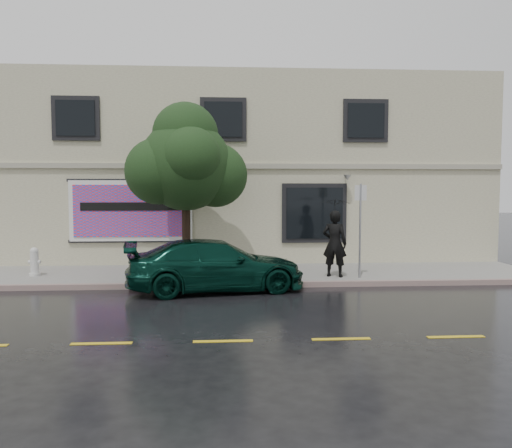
{
  "coord_description": "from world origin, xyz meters",
  "views": [
    {
      "loc": [
        0.05,
        -12.51,
        2.79
      ],
      "look_at": [
        0.96,
        2.2,
        1.76
      ],
      "focal_mm": 35.0,
      "sensor_mm": 36.0,
      "label": 1
    }
  ],
  "objects": [
    {
      "name": "pedestrian",
      "position": [
        3.35,
        2.28,
        1.16
      ],
      "size": [
        0.87,
        0.74,
        2.01
      ],
      "primitive_type": "imported",
      "rotation": [
        0.0,
        0.0,
        2.71
      ],
      "color": "black",
      "rests_on": "sidewalk"
    },
    {
      "name": "building",
      "position": [
        0.0,
        9.0,
        3.5
      ],
      "size": [
        20.0,
        8.12,
        7.0
      ],
      "color": "beige",
      "rests_on": "ground"
    },
    {
      "name": "car",
      "position": [
        -0.21,
        1.13,
        0.71
      ],
      "size": [
        5.14,
        2.91,
        1.41
      ],
      "primitive_type": "imported",
      "rotation": [
        0.0,
        0.0,
        1.74
      ],
      "color": "black",
      "rests_on": "ground"
    },
    {
      "name": "curb",
      "position": [
        0.0,
        1.5,
        0.07
      ],
      "size": [
        20.0,
        0.18,
        0.16
      ],
      "primitive_type": "cube",
      "color": "slate",
      "rests_on": "ground"
    },
    {
      "name": "sign_pole",
      "position": [
        4.05,
        2.04,
        1.82
      ],
      "size": [
        0.34,
        0.09,
        2.81
      ],
      "rotation": [
        0.0,
        0.0,
        -0.2
      ],
      "color": "#919299",
      "rests_on": "sidewalk"
    },
    {
      "name": "umbrella",
      "position": [
        3.35,
        2.28,
        2.51
      ],
      "size": [
        1.08,
        1.08,
        0.7
      ],
      "primitive_type": "imported",
      "rotation": [
        0.0,
        0.0,
        -0.16
      ],
      "color": "black",
      "rests_on": "pedestrian"
    },
    {
      "name": "sidewalk",
      "position": [
        0.0,
        3.25,
        0.07
      ],
      "size": [
        20.0,
        3.5,
        0.15
      ],
      "primitive_type": "cube",
      "color": "gray",
      "rests_on": "ground"
    },
    {
      "name": "billboard",
      "position": [
        -3.2,
        4.92,
        2.05
      ],
      "size": [
        4.3,
        0.16,
        2.2
      ],
      "color": "white",
      "rests_on": "ground"
    },
    {
      "name": "ground",
      "position": [
        0.0,
        0.0,
        0.0
      ],
      "size": [
        90.0,
        90.0,
        0.0
      ],
      "primitive_type": "plane",
      "color": "black",
      "rests_on": "ground"
    },
    {
      "name": "street_tree",
      "position": [
        -1.15,
        2.84,
        3.51
      ],
      "size": [
        2.78,
        2.78,
        4.77
      ],
      "color": "black",
      "rests_on": "sidewalk"
    },
    {
      "name": "road_marking",
      "position": [
        0.0,
        -3.5,
        0.01
      ],
      "size": [
        19.0,
        0.12,
        0.01
      ],
      "primitive_type": "cube",
      "color": "gold",
      "rests_on": "ground"
    },
    {
      "name": "fire_hydrant",
      "position": [
        -5.78,
        3.0,
        0.57
      ],
      "size": [
        0.36,
        0.34,
        0.87
      ],
      "rotation": [
        0.0,
        0.0,
        -0.37
      ],
      "color": "silver",
      "rests_on": "sidewalk"
    }
  ]
}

